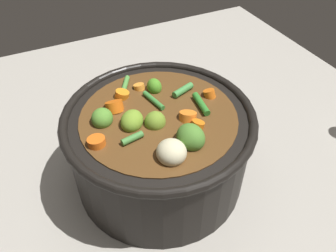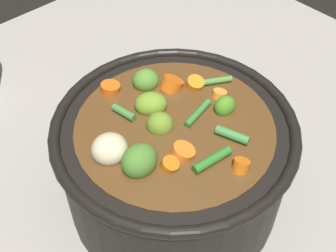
% 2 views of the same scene
% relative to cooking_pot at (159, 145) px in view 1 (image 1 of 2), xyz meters
% --- Properties ---
extents(ground_plane, '(1.10, 1.10, 0.00)m').
position_rel_cooking_pot_xyz_m(ground_plane, '(0.00, 0.00, -0.08)').
color(ground_plane, '#9E998E').
extents(cooking_pot, '(0.30, 0.30, 0.17)m').
position_rel_cooking_pot_xyz_m(cooking_pot, '(0.00, 0.00, 0.00)').
color(cooking_pot, black).
rests_on(cooking_pot, ground_plane).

